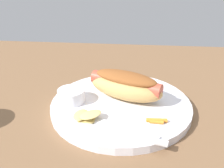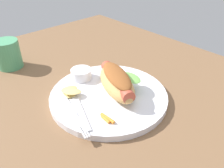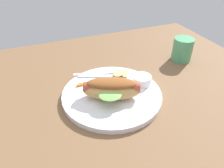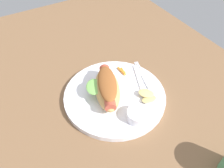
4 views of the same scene
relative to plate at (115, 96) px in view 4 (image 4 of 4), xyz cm
name	(u,v)px [view 4 (image 4 of 4)]	position (x,y,z in cm)	size (l,w,h in cm)	color
ground_plane	(110,90)	(3.93, -0.69, -1.70)	(120.00, 90.00, 1.80)	brown
plate	(115,96)	(0.00, 0.00, 0.00)	(28.91, 28.91, 1.60)	white
hot_dog	(107,87)	(0.84, 1.97, 3.87)	(17.40, 12.40, 5.84)	tan
sauce_ramekin	(137,116)	(-10.24, -0.45, 2.15)	(5.59, 5.59, 2.70)	white
fork	(145,79)	(0.45, -10.87, 1.00)	(15.57, 5.18, 0.40)	silver
knife	(141,83)	(-0.32, -8.80, 0.98)	(15.96, 1.40, 0.36)	silver
chips_pile	(148,96)	(-5.94, -7.14, 1.59)	(6.14, 5.18, 1.61)	#DABF70
carrot_garnish	(122,71)	(6.92, -6.74, 1.16)	(3.85, 1.38, 0.74)	orange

